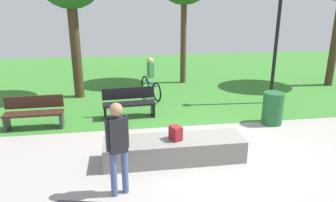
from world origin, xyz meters
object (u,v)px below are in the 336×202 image
(backpack_on_ledge, at_px, (176,133))
(park_bench_by_oak, at_px, (34,112))
(concrete_ledge, at_px, (174,149))
(trash_bin, at_px, (273,108))
(cyclist_on_bicycle, at_px, (151,80))
(park_bench_near_path, at_px, (129,102))
(skater_performing_trick, at_px, (118,142))
(lamp_post, at_px, (278,26))

(backpack_on_ledge, relative_size, park_bench_by_oak, 0.20)
(concrete_ledge, xyz_separation_m, trash_bin, (3.23, 1.75, 0.22))
(cyclist_on_bicycle, bearing_deg, concrete_ledge, -89.64)
(park_bench_near_path, relative_size, park_bench_by_oak, 1.01)
(concrete_ledge, height_order, skater_performing_trick, skater_performing_trick)
(backpack_on_ledge, relative_size, skater_performing_trick, 0.18)
(park_bench_near_path, bearing_deg, park_bench_by_oak, -169.92)
(backpack_on_ledge, bearing_deg, concrete_ledge, -167.86)
(backpack_on_ledge, relative_size, park_bench_near_path, 0.20)
(skater_performing_trick, distance_m, trash_bin, 5.35)
(skater_performing_trick, height_order, park_bench_near_path, skater_performing_trick)
(lamp_post, height_order, cyclist_on_bicycle, lamp_post)
(skater_performing_trick, bearing_deg, park_bench_near_path, 85.65)
(lamp_post, bearing_deg, skater_performing_trick, -138.20)
(skater_performing_trick, xyz_separation_m, lamp_post, (5.32, 4.76, 1.62))
(concrete_ledge, bearing_deg, backpack_on_ledge, -53.46)
(trash_bin, height_order, cyclist_on_bicycle, cyclist_on_bicycle)
(park_bench_near_path, bearing_deg, trash_bin, -16.00)
(park_bench_near_path, distance_m, cyclist_on_bicycle, 2.24)
(park_bench_by_oak, relative_size, trash_bin, 1.70)
(park_bench_by_oak, distance_m, cyclist_on_bicycle, 4.37)
(skater_performing_trick, height_order, lamp_post, lamp_post)
(concrete_ledge, bearing_deg, park_bench_by_oak, 145.54)
(backpack_on_ledge, distance_m, trash_bin, 3.67)
(lamp_post, bearing_deg, concrete_ledge, -138.64)
(backpack_on_ledge, relative_size, lamp_post, 0.07)
(park_bench_by_oak, bearing_deg, concrete_ledge, -34.46)
(backpack_on_ledge, xyz_separation_m, skater_performing_trick, (-1.25, -1.12, 0.39))
(concrete_ledge, bearing_deg, lamp_post, 41.36)
(park_bench_near_path, bearing_deg, cyclist_on_bicycle, 66.58)
(park_bench_near_path, bearing_deg, backpack_on_ledge, -72.42)
(backpack_on_ledge, bearing_deg, cyclist_on_bicycle, 156.25)
(lamp_post, xyz_separation_m, cyclist_on_bicycle, (-4.12, 1.39, -2.06))
(cyclist_on_bicycle, bearing_deg, skater_performing_trick, -101.04)
(lamp_post, bearing_deg, trash_bin, -115.06)
(cyclist_on_bicycle, bearing_deg, park_bench_by_oak, -144.70)
(concrete_ledge, distance_m, cyclist_on_bicycle, 5.00)
(concrete_ledge, relative_size, park_bench_near_path, 1.94)
(concrete_ledge, bearing_deg, park_bench_near_path, 107.32)
(park_bench_near_path, bearing_deg, skater_performing_trick, -94.35)
(backpack_on_ledge, bearing_deg, trash_bin, 94.77)
(park_bench_by_oak, xyz_separation_m, lamp_post, (7.69, 1.14, 2.21))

